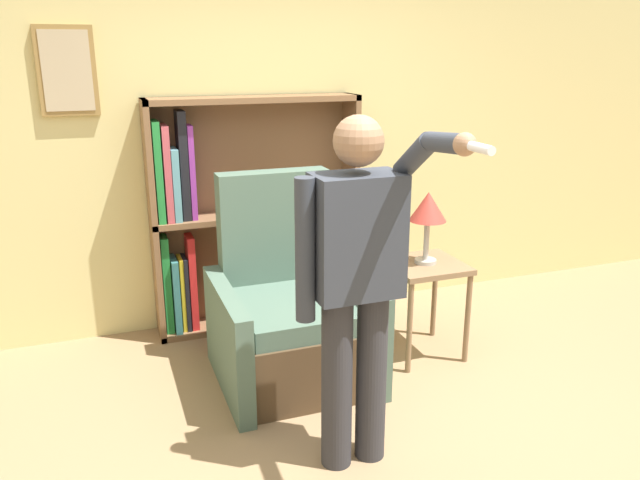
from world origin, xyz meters
The scene contains 7 objects.
ground_plane centered at (0.00, 0.00, 0.00)m, with size 14.00×14.00×0.00m, color #937551.
wall_back centered at (-0.01, 2.03, 1.40)m, with size 8.00×0.11×2.80m.
bookcase centered at (-0.35, 1.87, 0.83)m, with size 1.50×0.28×1.68m.
armchair centered at (-0.19, 1.02, 0.38)m, with size 0.91×0.93×1.25m.
person_standing centered at (-0.16, 0.07, 0.98)m, with size 0.55×0.78×1.71m.
side_table centered at (0.73, 0.98, 0.54)m, with size 0.48×0.48×0.65m.
table_lamp centered at (0.73, 0.98, 1.00)m, with size 0.24×0.24×0.47m.
Camera 1 is at (-1.24, -2.40, 1.98)m, focal length 35.00 mm.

